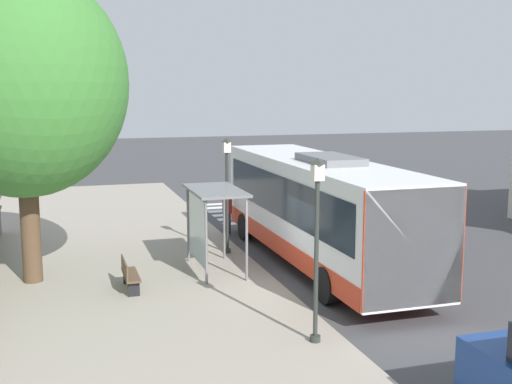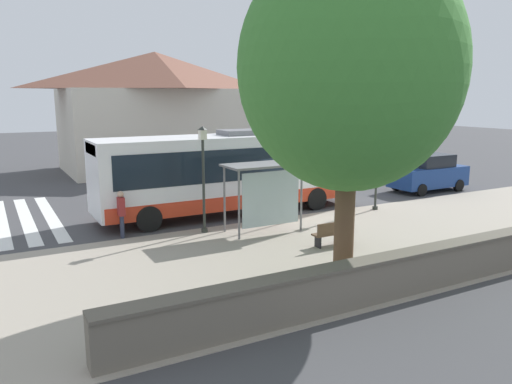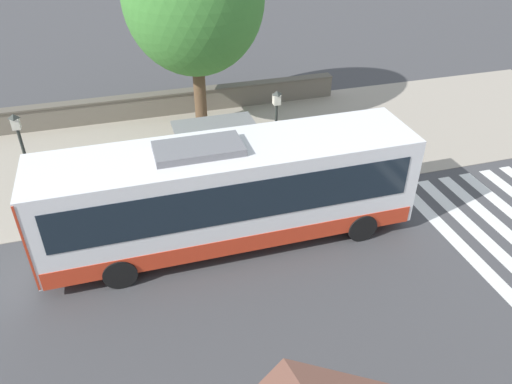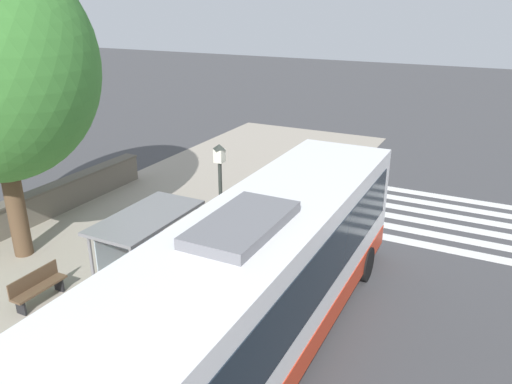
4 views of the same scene
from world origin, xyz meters
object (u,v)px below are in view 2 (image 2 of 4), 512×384
(bus, at_px, (232,171))
(shade_tree, at_px, (350,69))
(bus_shelter, at_px, (265,177))
(pedestrian, at_px, (121,210))
(street_lamp_near, at_px, (203,170))
(street_lamp_far, at_px, (377,155))
(bench, at_px, (334,233))
(parked_car_behind_bus, at_px, (429,173))

(bus, distance_m, shade_tree, 9.58)
(bus, xyz_separation_m, bus_shelter, (-3.44, 0.29, 0.23))
(pedestrian, bearing_deg, bus_shelter, -110.14)
(shade_tree, bearing_deg, street_lamp_near, 13.83)
(bus_shelter, bearing_deg, street_lamp_far, -81.83)
(bus, bearing_deg, bus_shelter, 175.23)
(bus, bearing_deg, bench, -171.52)
(bus, relative_size, bench, 7.60)
(street_lamp_far, xyz_separation_m, parked_car_behind_bus, (2.14, -5.64, -1.51))
(bus_shelter, distance_m, bench, 3.35)
(street_lamp_far, bearing_deg, bus, 66.91)
(parked_car_behind_bus, bearing_deg, street_lamp_far, 110.75)
(pedestrian, height_order, bench, pedestrian)
(bus_shelter, bearing_deg, parked_car_behind_bus, -75.69)
(pedestrian, bearing_deg, street_lamp_near, -104.73)
(bench, distance_m, shade_tree, 6.15)
(pedestrian, relative_size, shade_tree, 0.19)
(bus_shelter, relative_size, street_lamp_near, 0.74)
(parked_car_behind_bus, bearing_deg, bus, 88.00)
(street_lamp_near, distance_m, street_lamp_far, 8.29)
(bench, bearing_deg, street_lamp_near, 41.06)
(bench, distance_m, street_lamp_near, 5.28)
(bus_shelter, height_order, street_lamp_near, street_lamp_near)
(bench, xyz_separation_m, street_lamp_near, (3.71, 3.23, 1.91))
(pedestrian, bearing_deg, parked_car_behind_bus, -85.83)
(bus, distance_m, bench, 6.33)
(bus_shelter, relative_size, pedestrian, 1.69)
(bus, xyz_separation_m, street_lamp_near, (-2.39, 2.32, 0.50))
(street_lamp_near, distance_m, shade_tree, 7.35)
(pedestrian, xyz_separation_m, bench, (-4.47, -6.13, -0.55))
(bus_shelter, relative_size, shade_tree, 0.32)
(parked_car_behind_bus, bearing_deg, shade_tree, 123.90)
(bench, xyz_separation_m, parked_car_behind_bus, (5.70, -10.70, 0.49))
(bus_shelter, distance_m, parked_car_behind_bus, 12.33)
(bus, relative_size, pedestrian, 6.74)
(bench, height_order, street_lamp_far, street_lamp_far)
(bus, bearing_deg, pedestrian, 107.38)
(bench, bearing_deg, bus, 8.48)
(bench, distance_m, street_lamp_far, 6.50)
(pedestrian, distance_m, bench, 7.61)
(bus, relative_size, parked_car_behind_bus, 2.72)
(street_lamp_far, height_order, parked_car_behind_bus, street_lamp_far)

